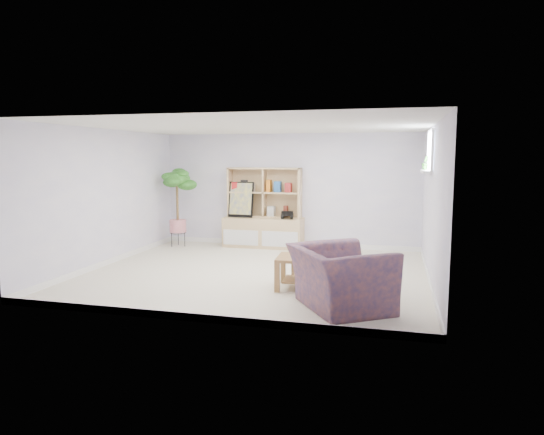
% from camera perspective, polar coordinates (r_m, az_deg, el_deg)
% --- Properties ---
extents(floor, '(5.50, 5.00, 0.01)m').
position_cam_1_polar(floor, '(8.12, -1.82, -6.49)').
color(floor, beige).
rests_on(floor, ground).
extents(ceiling, '(5.50, 5.00, 0.01)m').
position_cam_1_polar(ceiling, '(7.90, -1.89, 10.68)').
color(ceiling, white).
rests_on(ceiling, walls).
extents(walls, '(5.51, 5.01, 2.40)m').
position_cam_1_polar(walls, '(7.92, -1.86, 1.98)').
color(walls, silver).
rests_on(walls, floor).
extents(baseboard, '(5.50, 5.00, 0.10)m').
position_cam_1_polar(baseboard, '(8.10, -1.82, -6.15)').
color(baseboard, white).
rests_on(baseboard, floor).
extents(window, '(0.10, 0.98, 0.68)m').
position_cam_1_polar(window, '(8.19, 18.20, 7.40)').
color(window, '#D1E7FF').
rests_on(window, walls).
extents(window_sill, '(0.14, 1.00, 0.04)m').
position_cam_1_polar(window_sill, '(8.19, 17.69, 5.18)').
color(window_sill, white).
rests_on(window_sill, walls).
extents(storage_unit, '(1.68, 0.57, 1.68)m').
position_cam_1_polar(storage_unit, '(10.23, -1.04, 1.16)').
color(storage_unit, tan).
rests_on(storage_unit, floor).
extents(poster, '(0.55, 0.16, 0.75)m').
position_cam_1_polar(poster, '(10.31, -3.66, 2.12)').
color(poster, yellow).
rests_on(poster, storage_unit).
extents(toy_truck, '(0.38, 0.29, 0.18)m').
position_cam_1_polar(toy_truck, '(10.03, 1.80, 0.35)').
color(toy_truck, black).
rests_on(toy_truck, storage_unit).
extents(coffee_table, '(1.19, 0.70, 0.47)m').
position_cam_1_polar(coffee_table, '(7.11, 5.31, -6.53)').
color(coffee_table, '#8C6341').
rests_on(coffee_table, floor).
extents(table_plant, '(0.29, 0.27, 0.25)m').
position_cam_1_polar(table_plant, '(7.10, 5.22, -3.56)').
color(table_plant, '#17701A').
rests_on(table_plant, coffee_table).
extents(floor_tree, '(0.67, 0.67, 1.67)m').
position_cam_1_polar(floor_tree, '(10.52, -11.06, 1.16)').
color(floor_tree, '#155F10').
rests_on(floor_tree, floor).
extents(armchair, '(1.54, 1.59, 0.90)m').
position_cam_1_polar(armchair, '(6.23, 8.04, -6.55)').
color(armchair, navy).
rests_on(armchair, floor).
extents(sill_plant, '(0.15, 0.13, 0.23)m').
position_cam_1_polar(sill_plant, '(8.42, 17.63, 6.16)').
color(sill_plant, '#155F10').
rests_on(sill_plant, window_sill).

